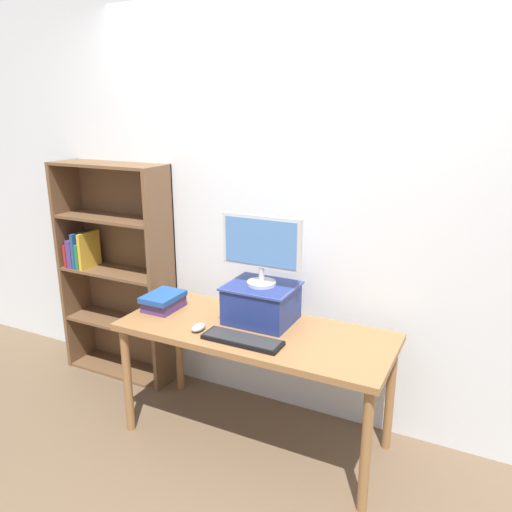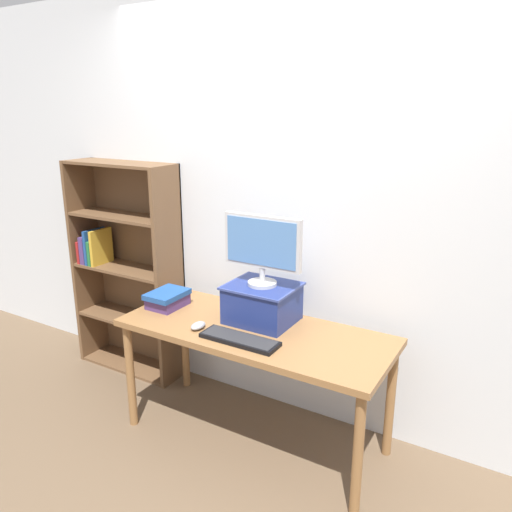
{
  "view_description": "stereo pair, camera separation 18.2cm",
  "coord_description": "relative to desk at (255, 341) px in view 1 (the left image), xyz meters",
  "views": [
    {
      "loc": [
        1.14,
        -2.25,
        1.87
      ],
      "look_at": [
        -0.02,
        0.05,
        1.11
      ],
      "focal_mm": 35.0,
      "sensor_mm": 36.0,
      "label": 1
    },
    {
      "loc": [
        1.29,
        -2.16,
        1.87
      ],
      "look_at": [
        -0.02,
        0.05,
        1.11
      ],
      "focal_mm": 35.0,
      "sensor_mm": 36.0,
      "label": 2
    }
  ],
  "objects": [
    {
      "name": "desk",
      "position": [
        0.0,
        0.0,
        0.0
      ],
      "size": [
        1.52,
        0.62,
        0.7
      ],
      "color": "olive",
      "rests_on": "ground_plane"
    },
    {
      "name": "computer_monitor",
      "position": [
        -0.02,
        0.11,
        0.52
      ],
      "size": [
        0.47,
        0.16,
        0.4
      ],
      "color": "#B7B7BA",
      "rests_on": "riser_box"
    },
    {
      "name": "book_stack",
      "position": [
        -0.62,
        0.0,
        0.13
      ],
      "size": [
        0.19,
        0.25,
        0.1
      ],
      "color": "#4C336B",
      "rests_on": "desk"
    },
    {
      "name": "ground_plane",
      "position": [
        0.0,
        0.0,
        -0.63
      ],
      "size": [
        12.0,
        12.0,
        0.0
      ],
      "primitive_type": "plane",
      "color": "brown"
    },
    {
      "name": "computer_mouse",
      "position": [
        -0.27,
        -0.16,
        0.09
      ],
      "size": [
        0.06,
        0.1,
        0.04
      ],
      "color": "#99999E",
      "rests_on": "desk"
    },
    {
      "name": "keyboard",
      "position": [
        0.01,
        -0.17,
        0.09
      ],
      "size": [
        0.43,
        0.14,
        0.02
      ],
      "color": "black",
      "rests_on": "desk"
    },
    {
      "name": "back_wall",
      "position": [
        0.0,
        0.45,
        0.67
      ],
      "size": [
        7.0,
        0.08,
        2.6
      ],
      "color": "silver",
      "rests_on": "ground_plane"
    },
    {
      "name": "bookshelf_unit",
      "position": [
        -1.26,
        0.3,
        0.15
      ],
      "size": [
        0.84,
        0.28,
        1.52
      ],
      "color": "brown",
      "rests_on": "ground_plane"
    },
    {
      "name": "riser_box",
      "position": [
        -0.02,
        0.11,
        0.19
      ],
      "size": [
        0.39,
        0.33,
        0.22
      ],
      "color": "navy",
      "rests_on": "desk"
    }
  ]
}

